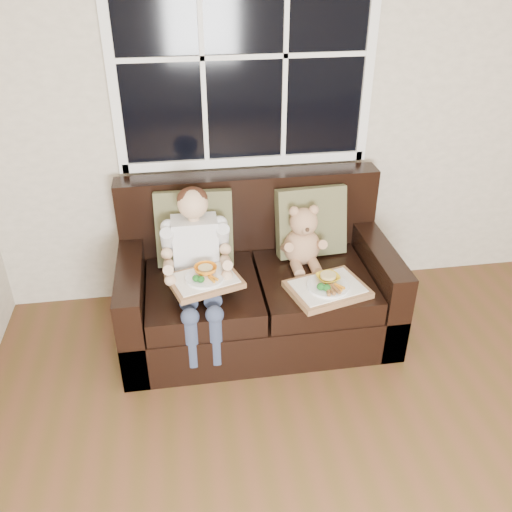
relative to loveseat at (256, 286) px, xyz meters
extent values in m
cube|color=beige|center=(0.58, 0.48, 1.04)|extent=(4.50, 0.02, 2.70)
cube|color=black|center=(0.00, 0.47, 1.34)|extent=(1.50, 0.02, 1.25)
cube|color=white|center=(0.00, 0.45, 0.69)|extent=(1.58, 0.04, 0.06)
cube|color=white|center=(-0.78, 0.45, 1.34)|extent=(0.06, 0.04, 1.37)
cube|color=white|center=(0.78, 0.45, 1.34)|extent=(0.06, 0.04, 1.37)
cube|color=white|center=(0.00, 0.45, 1.34)|extent=(1.50, 0.03, 0.03)
cube|color=black|center=(0.00, -0.07, -0.16)|extent=(1.70, 0.90, 0.30)
cube|color=black|center=(-0.78, -0.07, -0.01)|extent=(0.15, 0.90, 0.60)
cube|color=black|center=(0.78, -0.07, -0.01)|extent=(0.15, 0.90, 0.60)
cube|color=black|center=(0.00, 0.31, 0.32)|extent=(1.70, 0.18, 0.66)
cube|color=black|center=(-0.35, -0.15, 0.07)|extent=(0.68, 0.72, 0.15)
cube|color=black|center=(0.35, -0.15, 0.07)|extent=(0.68, 0.72, 0.15)
cube|color=brown|center=(-0.37, 0.15, 0.38)|extent=(0.49, 0.25, 0.49)
cube|color=brown|center=(0.38, 0.15, 0.37)|extent=(0.46, 0.24, 0.46)
cube|color=silver|center=(-0.37, -0.02, 0.34)|extent=(0.27, 0.17, 0.38)
sphere|color=tan|center=(-0.37, -0.03, 0.63)|extent=(0.18, 0.18, 0.18)
ellipsoid|color=#3C1F13|center=(-0.37, -0.01, 0.66)|extent=(0.18, 0.18, 0.13)
cylinder|color=#2E3750|center=(-0.44, -0.23, 0.19)|extent=(0.10, 0.33, 0.10)
cylinder|color=#2E3750|center=(-0.31, -0.23, 0.19)|extent=(0.10, 0.33, 0.10)
cylinder|color=#2E3750|center=(-0.44, -0.48, -0.02)|extent=(0.09, 0.09, 0.31)
cylinder|color=#2E3750|center=(-0.31, -0.48, -0.02)|extent=(0.09, 0.09, 0.31)
cylinder|color=tan|center=(-0.54, -0.14, 0.38)|extent=(0.07, 0.33, 0.26)
cylinder|color=tan|center=(-0.21, -0.14, 0.38)|extent=(0.07, 0.33, 0.26)
ellipsoid|color=tan|center=(0.30, 0.04, 0.25)|extent=(0.24, 0.20, 0.25)
sphere|color=tan|center=(0.30, 0.02, 0.43)|extent=(0.18, 0.18, 0.18)
sphere|color=tan|center=(0.24, 0.03, 0.51)|extent=(0.06, 0.06, 0.06)
sphere|color=tan|center=(0.37, 0.03, 0.51)|extent=(0.06, 0.06, 0.06)
sphere|color=tan|center=(0.30, -0.04, 0.42)|extent=(0.07, 0.07, 0.07)
sphere|color=#302015|center=(0.30, -0.07, 0.43)|extent=(0.03, 0.03, 0.03)
cylinder|color=tan|center=(0.25, -0.09, 0.17)|extent=(0.07, 0.14, 0.07)
cylinder|color=tan|center=(0.36, -0.09, 0.17)|extent=(0.07, 0.14, 0.07)
cube|color=olive|center=(-0.34, -0.27, 0.25)|extent=(0.46, 0.40, 0.03)
cube|color=white|center=(-0.34, -0.27, 0.27)|extent=(0.41, 0.34, 0.01)
cylinder|color=white|center=(-0.34, -0.28, 0.28)|extent=(0.22, 0.22, 0.01)
imported|color=orange|center=(-0.33, -0.24, 0.31)|extent=(0.17, 0.17, 0.04)
cylinder|color=#DFCF79|center=(-0.33, -0.24, 0.31)|extent=(0.08, 0.08, 0.02)
ellipsoid|color=#226A21|center=(-0.39, -0.32, 0.31)|extent=(0.04, 0.04, 0.04)
ellipsoid|color=#226A21|center=(-0.36, -0.33, 0.31)|extent=(0.04, 0.04, 0.04)
cylinder|color=orange|center=(-0.30, -0.32, 0.30)|extent=(0.04, 0.06, 0.01)
cube|color=olive|center=(0.38, -0.33, 0.16)|extent=(0.51, 0.44, 0.04)
cube|color=white|center=(0.38, -0.33, 0.18)|extent=(0.45, 0.37, 0.01)
cylinder|color=white|center=(0.38, -0.34, 0.19)|extent=(0.25, 0.25, 0.02)
imported|color=yellow|center=(0.39, -0.29, 0.22)|extent=(0.16, 0.16, 0.03)
cylinder|color=#DFCF79|center=(0.39, -0.29, 0.22)|extent=(0.09, 0.09, 0.02)
ellipsoid|color=#226A21|center=(0.32, -0.38, 0.22)|extent=(0.05, 0.05, 0.04)
ellipsoid|color=#226A21|center=(0.35, -0.40, 0.22)|extent=(0.05, 0.05, 0.04)
cylinder|color=orange|center=(0.42, -0.39, 0.21)|extent=(0.05, 0.07, 0.02)
cylinder|color=#985E31|center=(0.38, -0.41, 0.21)|extent=(0.03, 0.09, 0.02)
camera|label=1|loc=(-0.45, -2.88, 1.98)|focal=38.00mm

